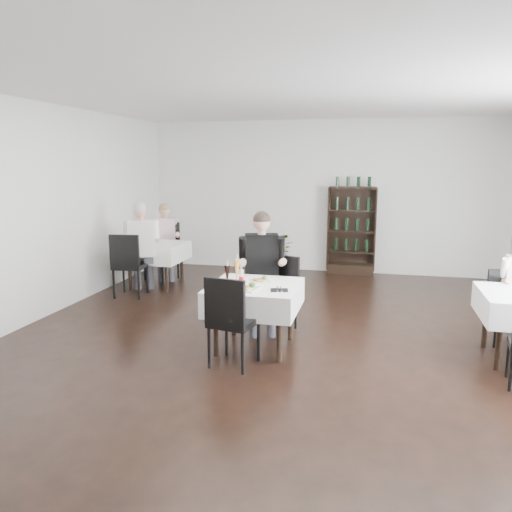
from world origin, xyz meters
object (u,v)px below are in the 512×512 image
Objects in this scene: potted_tree at (278,252)px; diner_main at (262,262)px; wine_shelf at (352,232)px; main_table at (255,297)px.

diner_main is at bearing -82.47° from potted_tree.
main_table is at bearing -101.78° from wine_shelf.
potted_tree is at bearing 97.53° from diner_main.
main_table is 0.66× the size of diner_main.
potted_tree is 3.49m from diner_main.
potted_tree is (-1.42, -0.22, -0.43)m from wine_shelf.
potted_tree is 0.53× the size of diner_main.
diner_main reaches higher than potted_tree.
diner_main reaches higher than main_table.
wine_shelf reaches higher than main_table.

